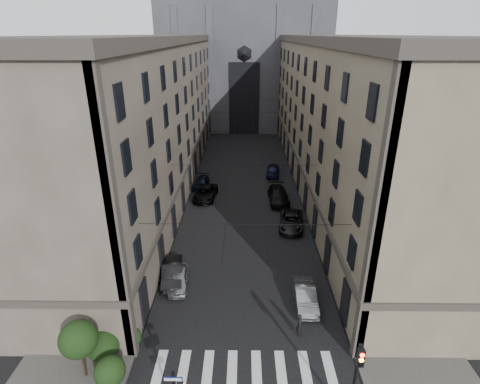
{
  "coord_description": "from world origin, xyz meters",
  "views": [
    {
      "loc": [
        -0.11,
        -11.78,
        19.04
      ],
      "look_at": [
        -0.34,
        13.38,
        8.36
      ],
      "focal_mm": 28.0,
      "sensor_mm": 36.0,
      "label": 1
    }
  ],
  "objects_px": {
    "traffic_light_right": "(356,375)",
    "car_left_far": "(201,183)",
    "car_right_midfar": "(279,196)",
    "pedestrian": "(300,325)",
    "car_right_far": "(273,171)",
    "car_right_midnear": "(291,221)",
    "car_right_near": "(305,296)",
    "gothic_tower": "(244,40)",
    "car_left_midnear": "(172,273)",
    "car_left_midfar": "(205,193)",
    "car_left_near": "(179,279)"
  },
  "relations": [
    {
      "from": "car_right_far",
      "to": "car_left_far",
      "type": "bearing_deg",
      "value": -148.96
    },
    {
      "from": "car_left_midnear",
      "to": "car_right_near",
      "type": "relative_size",
      "value": 1.05
    },
    {
      "from": "traffic_light_right",
      "to": "car_right_far",
      "type": "relative_size",
      "value": 1.17
    },
    {
      "from": "car_left_midnear",
      "to": "car_left_far",
      "type": "height_order",
      "value": "car_left_midnear"
    },
    {
      "from": "car_right_midnear",
      "to": "car_right_midfar",
      "type": "bearing_deg",
      "value": 104.8
    },
    {
      "from": "car_right_near",
      "to": "car_left_midfar",
      "type": "bearing_deg",
      "value": 116.19
    },
    {
      "from": "car_left_near",
      "to": "car_left_midnear",
      "type": "bearing_deg",
      "value": 130.33
    },
    {
      "from": "gothic_tower",
      "to": "car_left_near",
      "type": "height_order",
      "value": "gothic_tower"
    },
    {
      "from": "car_right_near",
      "to": "car_right_far",
      "type": "bearing_deg",
      "value": 91.39
    },
    {
      "from": "gothic_tower",
      "to": "car_left_midnear",
      "type": "bearing_deg",
      "value": -95.59
    },
    {
      "from": "car_right_near",
      "to": "car_right_far",
      "type": "relative_size",
      "value": 1.0
    },
    {
      "from": "car_right_midfar",
      "to": "car_left_midnear",
      "type": "bearing_deg",
      "value": -124.46
    },
    {
      "from": "car_right_far",
      "to": "traffic_light_right",
      "type": "bearing_deg",
      "value": -81.24
    },
    {
      "from": "pedestrian",
      "to": "traffic_light_right",
      "type": "bearing_deg",
      "value": -149.13
    },
    {
      "from": "car_right_near",
      "to": "car_right_midfar",
      "type": "distance_m",
      "value": 18.79
    },
    {
      "from": "car_right_near",
      "to": "gothic_tower",
      "type": "bearing_deg",
      "value": 94.69
    },
    {
      "from": "traffic_light_right",
      "to": "car_left_midnear",
      "type": "distance_m",
      "value": 16.91
    },
    {
      "from": "car_left_midnear",
      "to": "traffic_light_right",
      "type": "bearing_deg",
      "value": -54.05
    },
    {
      "from": "car_right_midnear",
      "to": "car_right_far",
      "type": "relative_size",
      "value": 1.2
    },
    {
      "from": "car_right_near",
      "to": "car_right_midfar",
      "type": "xyz_separation_m",
      "value": [
        -0.41,
        18.78,
        0.09
      ]
    },
    {
      "from": "car_left_midfar",
      "to": "car_left_far",
      "type": "height_order",
      "value": "car_left_midfar"
    },
    {
      "from": "car_left_near",
      "to": "traffic_light_right",
      "type": "bearing_deg",
      "value": -49.76
    },
    {
      "from": "car_left_near",
      "to": "pedestrian",
      "type": "distance_m",
      "value": 10.52
    },
    {
      "from": "car_right_far",
      "to": "car_left_midfar",
      "type": "bearing_deg",
      "value": -130.44
    },
    {
      "from": "car_left_far",
      "to": "car_right_far",
      "type": "height_order",
      "value": "car_right_far"
    },
    {
      "from": "car_right_midfar",
      "to": "pedestrian",
      "type": "xyz_separation_m",
      "value": [
        -0.46,
        -22.03,
        0.03
      ]
    },
    {
      "from": "car_left_near",
      "to": "car_left_midnear",
      "type": "distance_m",
      "value": 0.93
    },
    {
      "from": "car_right_far",
      "to": "pedestrian",
      "type": "relative_size",
      "value": 2.58
    },
    {
      "from": "car_left_midnear",
      "to": "car_right_far",
      "type": "height_order",
      "value": "car_left_midnear"
    },
    {
      "from": "traffic_light_right",
      "to": "car_left_far",
      "type": "bearing_deg",
      "value": 109.1
    },
    {
      "from": "car_left_midnear",
      "to": "car_right_midfar",
      "type": "bearing_deg",
      "value": 49.83
    },
    {
      "from": "car_right_near",
      "to": "car_left_midnear",
      "type": "bearing_deg",
      "value": 165.96
    },
    {
      "from": "car_right_near",
      "to": "car_right_midfar",
      "type": "relative_size",
      "value": 0.78
    },
    {
      "from": "car_right_midfar",
      "to": "car_right_far",
      "type": "bearing_deg",
      "value": 87.91
    },
    {
      "from": "car_right_midfar",
      "to": "car_left_near",
      "type": "bearing_deg",
      "value": -121.78
    },
    {
      "from": "gothic_tower",
      "to": "car_right_midfar",
      "type": "relative_size",
      "value": 10.2
    },
    {
      "from": "traffic_light_right",
      "to": "car_left_near",
      "type": "height_order",
      "value": "traffic_light_right"
    },
    {
      "from": "car_right_midnear",
      "to": "car_right_midfar",
      "type": "height_order",
      "value": "car_right_midfar"
    },
    {
      "from": "gothic_tower",
      "to": "car_right_far",
      "type": "xyz_separation_m",
      "value": [
        4.2,
        -35.64,
        -17.04
      ]
    },
    {
      "from": "car_left_midnear",
      "to": "car_right_midnear",
      "type": "relative_size",
      "value": 0.87
    },
    {
      "from": "car_left_near",
      "to": "car_right_midnear",
      "type": "xyz_separation_m",
      "value": [
        10.32,
        10.16,
        0.06
      ]
    },
    {
      "from": "car_left_midfar",
      "to": "pedestrian",
      "type": "distance_m",
      "value": 24.47
    },
    {
      "from": "car_left_midnear",
      "to": "car_right_far",
      "type": "relative_size",
      "value": 1.05
    },
    {
      "from": "traffic_light_right",
      "to": "car_right_near",
      "type": "distance_m",
      "value": 9.72
    },
    {
      "from": "car_left_midfar",
      "to": "car_left_near",
      "type": "bearing_deg",
      "value": -86.02
    },
    {
      "from": "car_left_near",
      "to": "car_right_midfar",
      "type": "relative_size",
      "value": 0.71
    },
    {
      "from": "car_left_midnear",
      "to": "car_right_near",
      "type": "xyz_separation_m",
      "value": [
        10.58,
        -2.75,
        -0.04
      ]
    },
    {
      "from": "car_left_midnear",
      "to": "car_right_midnear",
      "type": "height_order",
      "value": "car_left_midnear"
    },
    {
      "from": "car_right_midnear",
      "to": "pedestrian",
      "type": "relative_size",
      "value": 3.11
    },
    {
      "from": "car_right_near",
      "to": "car_right_midfar",
      "type": "height_order",
      "value": "car_right_midfar"
    }
  ]
}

